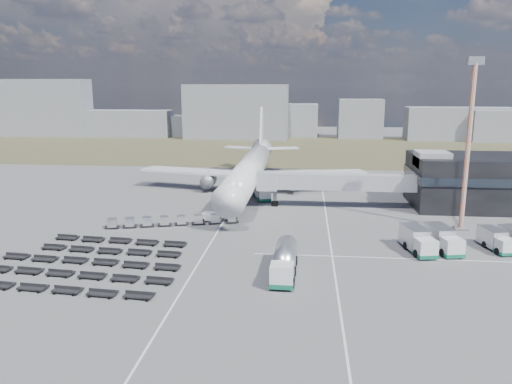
{
  "coord_description": "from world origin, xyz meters",
  "views": [
    {
      "loc": [
        11.99,
        -74.77,
        23.47
      ],
      "look_at": [
        3.04,
        14.73,
        4.0
      ],
      "focal_mm": 35.0,
      "sensor_mm": 36.0,
      "label": 1
    }
  ],
  "objects": [
    {
      "name": "uld_row",
      "position": [
        -10.11,
        4.84,
        0.9
      ],
      "size": [
        21.86,
        7.34,
        1.51
      ],
      "rotation": [
        0.0,
        0.0,
        0.27
      ],
      "color": "black",
      "rests_on": "ground"
    },
    {
      "name": "pushback_tug",
      "position": [
        -4.0,
        8.0,
        0.78
      ],
      "size": [
        3.85,
        2.68,
        1.55
      ],
      "primitive_type": "cube",
      "rotation": [
        0.0,
        0.0,
        -0.22
      ],
      "color": "silver",
      "rests_on": "ground"
    },
    {
      "name": "fuel_tanker",
      "position": [
        9.63,
        -15.52,
        1.8
      ],
      "size": [
        3.07,
        11.23,
        3.61
      ],
      "rotation": [
        0.0,
        0.0,
        -0.02
      ],
      "color": "silver",
      "rests_on": "ground"
    },
    {
      "name": "airliner",
      "position": [
        0.0,
        32.38,
        5.29
      ],
      "size": [
        51.59,
        64.53,
        17.62
      ],
      "color": "silver",
      "rests_on": "ground"
    },
    {
      "name": "service_trucks_near",
      "position": [
        30.05,
        -4.49,
        1.7
      ],
      "size": [
        7.94,
        8.94,
        3.13
      ],
      "rotation": [
        0.0,
        0.0,
        0.21
      ],
      "color": "silver",
      "rests_on": "ground"
    },
    {
      "name": "ground",
      "position": [
        0.0,
        0.0,
        0.0
      ],
      "size": [
        420.0,
        420.0,
        0.0
      ],
      "primitive_type": "plane",
      "color": "#565659",
      "rests_on": "ground"
    },
    {
      "name": "skyline",
      "position": [
        -17.35,
        148.97,
        9.36
      ],
      "size": [
        314.5,
        27.03,
        25.75
      ],
      "color": "gray",
      "rests_on": "ground"
    },
    {
      "name": "grass_strip",
      "position": [
        0.0,
        110.0,
        0.01
      ],
      "size": [
        420.0,
        90.0,
        0.01
      ],
      "primitive_type": "cube",
      "color": "#4B462D",
      "rests_on": "ground"
    },
    {
      "name": "floodlight_mast",
      "position": [
        37.8,
        7.41,
        13.86
      ],
      "size": [
        2.63,
        2.14,
        27.66
      ],
      "rotation": [
        0.0,
        0.0,
        0.14
      ],
      "color": "#C0491E",
      "rests_on": "ground"
    },
    {
      "name": "terminal",
      "position": [
        47.77,
        23.96,
        5.25
      ],
      "size": [
        30.4,
        16.4,
        11.0
      ],
      "color": "black",
      "rests_on": "ground"
    },
    {
      "name": "jet_bridge",
      "position": [
        15.9,
        20.42,
        5.05
      ],
      "size": [
        30.3,
        3.8,
        7.05
      ],
      "color": "#939399",
      "rests_on": "ground"
    },
    {
      "name": "baggage_dollies",
      "position": [
        -16.44,
        -14.65,
        0.39
      ],
      "size": [
        26.99,
        21.84,
        0.79
      ],
      "rotation": [
        0.0,
        0.0,
        -0.08
      ],
      "color": "black",
      "rests_on": "ground"
    },
    {
      "name": "lane_markings",
      "position": [
        9.77,
        3.0,
        0.01
      ],
      "size": [
        47.12,
        110.0,
        0.01
      ],
      "color": "silver",
      "rests_on": "ground"
    },
    {
      "name": "catering_truck",
      "position": [
        3.16,
        26.06,
        1.47
      ],
      "size": [
        4.32,
        6.73,
        2.87
      ],
      "rotation": [
        0.0,
        0.0,
        0.31
      ],
      "color": "silver",
      "rests_on": "ground"
    }
  ]
}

